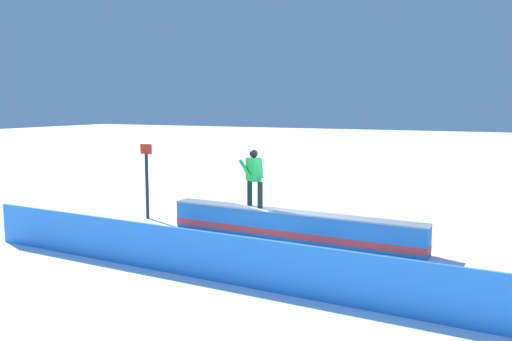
# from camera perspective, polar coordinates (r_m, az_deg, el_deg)

# --- Properties ---
(ground_plane) EXTENTS (120.00, 120.00, 0.00)m
(ground_plane) POSITION_cam_1_polar(r_m,az_deg,el_deg) (13.95, 3.75, -7.40)
(ground_plane) COLOR white
(grind_box) EXTENTS (6.99, 0.88, 0.75)m
(grind_box) POSITION_cam_1_polar(r_m,az_deg,el_deg) (13.87, 3.76, -6.03)
(grind_box) COLOR #236CB6
(grind_box) RESTS_ON ground_plane
(snowboarder) EXTENTS (1.39, 0.91, 1.55)m
(snowboarder) POSITION_cam_1_polar(r_m,az_deg,el_deg) (14.15, -0.22, -0.57)
(snowboarder) COLOR silver
(snowboarder) RESTS_ON grind_box
(safety_fence) EXTENTS (12.99, 0.70, 0.98)m
(safety_fence) POSITION_cam_1_polar(r_m,az_deg,el_deg) (10.61, -3.88, -9.34)
(safety_fence) COLOR #2F86E9
(safety_fence) RESTS_ON ground_plane
(trail_marker) EXTENTS (0.40, 0.10, 2.30)m
(trail_marker) POSITION_cam_1_polar(r_m,az_deg,el_deg) (16.53, -11.62, -0.92)
(trail_marker) COLOR #262628
(trail_marker) RESTS_ON ground_plane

